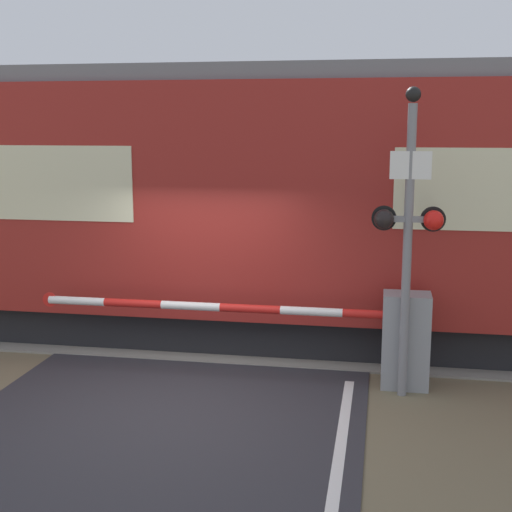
# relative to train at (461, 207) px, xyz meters

# --- Properties ---
(ground_plane) EXTENTS (80.00, 80.00, 0.00)m
(ground_plane) POSITION_rel_train_xyz_m (-3.56, -3.01, -2.13)
(ground_plane) COLOR #6B6047
(track_bed) EXTENTS (36.00, 3.20, 0.13)m
(track_bed) POSITION_rel_train_xyz_m (-3.56, 0.00, -2.11)
(track_bed) COLOR gray
(track_bed) RESTS_ON ground_plane
(train) EXTENTS (20.52, 2.94, 4.18)m
(train) POSITION_rel_train_xyz_m (0.00, 0.00, 0.00)
(train) COLOR black
(train) RESTS_ON ground_plane
(crossing_barrier) EXTENTS (5.27, 0.44, 1.23)m
(crossing_barrier) POSITION_rel_train_xyz_m (-1.19, -1.99, -1.46)
(crossing_barrier) COLOR gray
(crossing_barrier) RESTS_ON ground_plane
(signal_post) EXTENTS (0.88, 0.26, 3.78)m
(signal_post) POSITION_rel_train_xyz_m (-0.85, -2.31, 0.01)
(signal_post) COLOR gray
(signal_post) RESTS_ON ground_plane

